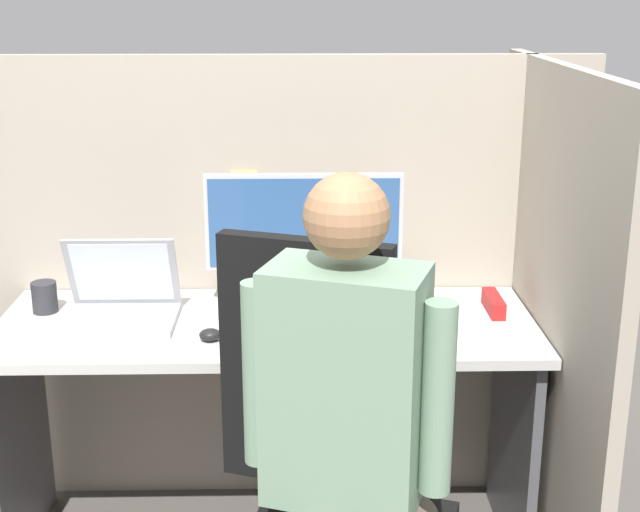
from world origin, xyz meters
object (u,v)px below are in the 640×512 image
laptop (121,305)px  pen_cup (45,297)px  monitor (304,228)px  carrot_toy (255,345)px  person (353,433)px  stapler (494,304)px  paper_box (304,294)px  coffee_mug (418,287)px  office_chair (326,480)px

laptop → pen_cup: bearing=161.8°
monitor → carrot_toy: size_ratio=4.89×
laptop → pen_cup: (-0.25, 0.08, -0.00)m
laptop → person: 1.00m
stapler → person: size_ratio=0.12×
paper_box → coffee_mug: bearing=5.4°
person → paper_box: bearing=96.5°
monitor → pen_cup: (-0.79, -0.04, -0.20)m
coffee_mug → pen_cup: size_ratio=1.00×
office_chair → person: size_ratio=0.85×
stapler → coffee_mug: size_ratio=1.76×
monitor → pen_cup: bearing=-177.0°
paper_box → office_chair: office_chair is taller
laptop → office_chair: bearing=-46.1°
carrot_toy → stapler: bearing=22.9°
monitor → person: 0.92m
paper_box → coffee_mug: coffee_mug is taller
stapler → person: bearing=-120.2°
paper_box → office_chair: 0.77m
coffee_mug → laptop: bearing=-170.3°
carrot_toy → person: size_ratio=0.09×
carrot_toy → pen_cup: pen_cup is taller
laptop → carrot_toy: size_ratio=2.67×
paper_box → carrot_toy: size_ratio=2.46×
person → pen_cup: 1.24m
office_chair → person: person is taller
monitor → coffee_mug: bearing=4.9°
person → pen_cup: size_ratio=14.25×
paper_box → person: bearing=-83.5°
office_chair → pen_cup: size_ratio=12.05×
paper_box → pen_cup: size_ratio=3.19×
laptop → person: (0.65, -0.77, -0.02)m
stapler → office_chair: 0.88m
carrot_toy → coffee_mug: (0.49, 0.40, 0.03)m
carrot_toy → office_chair: office_chair is taller
laptop → carrot_toy: 0.48m
monitor → stapler: bearing=-6.8°
monitor → pen_cup: size_ratio=6.33×
office_chair → stapler: bearing=51.6°
monitor → person: bearing=-83.5°
laptop → office_chair: size_ratio=0.29×
stapler → person: person is taller
paper_box → monitor: monitor is taller
paper_box → laptop: 0.56m
office_chair → laptop: bearing=133.9°
stapler → carrot_toy: 0.78m
carrot_toy → coffee_mug: coffee_mug is taller
monitor → stapler: (0.58, -0.07, -0.23)m
person → pen_cup: person is taller
paper_box → office_chair: size_ratio=0.26×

